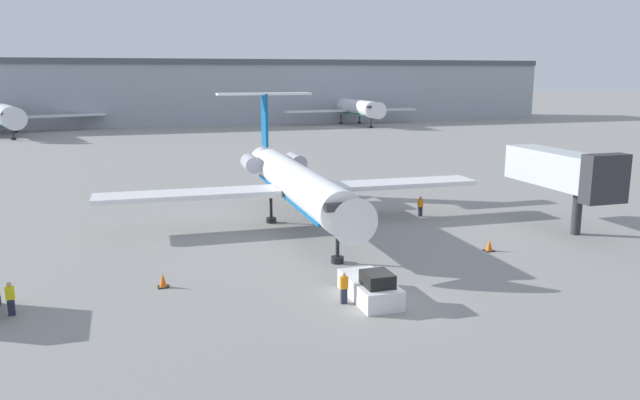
{
  "coord_description": "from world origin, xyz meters",
  "views": [
    {
      "loc": [
        -12.11,
        -27.89,
        11.61
      ],
      "look_at": [
        0.0,
        10.57,
        3.34
      ],
      "focal_mm": 35.0,
      "sensor_mm": 36.0,
      "label": 1
    }
  ],
  "objects_px": {
    "worker_near_tug": "(344,287)",
    "airplane_parked_far_right": "(352,107)",
    "airplane_main": "(295,181)",
    "worker_by_wing": "(420,206)",
    "pushback_tug": "(370,288)",
    "traffic_cone_right": "(489,246)",
    "worker_on_apron": "(10,298)",
    "traffic_cone_left": "(163,281)",
    "airplane_parked_far_left": "(1,113)",
    "jet_bridge": "(563,171)"
  },
  "relations": [
    {
      "from": "airplane_main",
      "to": "traffic_cone_left",
      "type": "bearing_deg",
      "value": -131.91
    },
    {
      "from": "airplane_main",
      "to": "worker_by_wing",
      "type": "xyz_separation_m",
      "value": [
        10.42,
        -0.7,
        -2.49
      ]
    },
    {
      "from": "airplane_main",
      "to": "airplane_parked_far_right",
      "type": "relative_size",
      "value": 0.95
    },
    {
      "from": "airplane_main",
      "to": "pushback_tug",
      "type": "relative_size",
      "value": 6.57
    },
    {
      "from": "jet_bridge",
      "to": "worker_near_tug",
      "type": "bearing_deg",
      "value": -154.66
    },
    {
      "from": "traffic_cone_right",
      "to": "jet_bridge",
      "type": "height_order",
      "value": "jet_bridge"
    },
    {
      "from": "worker_by_wing",
      "to": "airplane_parked_far_right",
      "type": "relative_size",
      "value": 0.05
    },
    {
      "from": "pushback_tug",
      "to": "jet_bridge",
      "type": "distance_m",
      "value": 21.99
    },
    {
      "from": "pushback_tug",
      "to": "traffic_cone_left",
      "type": "bearing_deg",
      "value": 153.15
    },
    {
      "from": "worker_near_tug",
      "to": "worker_on_apron",
      "type": "height_order",
      "value": "worker_on_apron"
    },
    {
      "from": "airplane_main",
      "to": "airplane_parked_far_left",
      "type": "relative_size",
      "value": 0.78
    },
    {
      "from": "pushback_tug",
      "to": "jet_bridge",
      "type": "bearing_deg",
      "value": 26.71
    },
    {
      "from": "worker_by_wing",
      "to": "worker_on_apron",
      "type": "distance_m",
      "value": 31.6
    },
    {
      "from": "airplane_parked_far_left",
      "to": "jet_bridge",
      "type": "bearing_deg",
      "value": -60.68
    },
    {
      "from": "airplane_main",
      "to": "traffic_cone_left",
      "type": "xyz_separation_m",
      "value": [
        -10.9,
        -12.14,
        -2.98
      ]
    },
    {
      "from": "traffic_cone_right",
      "to": "airplane_parked_far_left",
      "type": "distance_m",
      "value": 108.67
    },
    {
      "from": "jet_bridge",
      "to": "worker_by_wing",
      "type": "bearing_deg",
      "value": 140.13
    },
    {
      "from": "airplane_parked_far_left",
      "to": "airplane_parked_far_right",
      "type": "distance_m",
      "value": 72.41
    },
    {
      "from": "jet_bridge",
      "to": "airplane_parked_far_right",
      "type": "bearing_deg",
      "value": 78.88
    },
    {
      "from": "worker_on_apron",
      "to": "traffic_cone_right",
      "type": "relative_size",
      "value": 2.22
    },
    {
      "from": "worker_on_apron",
      "to": "airplane_parked_far_right",
      "type": "distance_m",
      "value": 117.22
    },
    {
      "from": "airplane_main",
      "to": "airplane_parked_far_right",
      "type": "distance_m",
      "value": 96.57
    },
    {
      "from": "jet_bridge",
      "to": "pushback_tug",
      "type": "bearing_deg",
      "value": -153.29
    },
    {
      "from": "worker_near_tug",
      "to": "airplane_parked_far_right",
      "type": "height_order",
      "value": "airplane_parked_far_right"
    },
    {
      "from": "worker_by_wing",
      "to": "jet_bridge",
      "type": "bearing_deg",
      "value": -39.87
    },
    {
      "from": "pushback_tug",
      "to": "worker_near_tug",
      "type": "bearing_deg",
      "value": -174.55
    },
    {
      "from": "pushback_tug",
      "to": "traffic_cone_right",
      "type": "xyz_separation_m",
      "value": [
        10.9,
        5.99,
        -0.27
      ]
    },
    {
      "from": "traffic_cone_left",
      "to": "worker_by_wing",
      "type": "bearing_deg",
      "value": 28.22
    },
    {
      "from": "pushback_tug",
      "to": "worker_on_apron",
      "type": "xyz_separation_m",
      "value": [
        -17.49,
        3.2,
        0.25
      ]
    },
    {
      "from": "worker_by_wing",
      "to": "airplane_parked_far_left",
      "type": "xyz_separation_m",
      "value": [
        -45.2,
        88.25,
        3.02
      ]
    },
    {
      "from": "worker_by_wing",
      "to": "airplane_parked_far_left",
      "type": "relative_size",
      "value": 0.04
    },
    {
      "from": "airplane_main",
      "to": "worker_on_apron",
      "type": "xyz_separation_m",
      "value": [
        -18.2,
        -14.1,
        -2.47
      ]
    },
    {
      "from": "airplane_main",
      "to": "worker_by_wing",
      "type": "bearing_deg",
      "value": -3.86
    },
    {
      "from": "traffic_cone_right",
      "to": "jet_bridge",
      "type": "relative_size",
      "value": 0.07
    },
    {
      "from": "airplane_main",
      "to": "pushback_tug",
      "type": "xyz_separation_m",
      "value": [
        -0.71,
        -17.3,
        -2.72
      ]
    },
    {
      "from": "airplane_main",
      "to": "worker_on_apron",
      "type": "height_order",
      "value": "airplane_main"
    },
    {
      "from": "worker_by_wing",
      "to": "worker_near_tug",
      "type": "bearing_deg",
      "value": -127.05
    },
    {
      "from": "airplane_main",
      "to": "traffic_cone_left",
      "type": "relative_size",
      "value": 37.82
    },
    {
      "from": "worker_on_apron",
      "to": "traffic_cone_right",
      "type": "height_order",
      "value": "worker_on_apron"
    },
    {
      "from": "airplane_parked_far_right",
      "to": "worker_on_apron",
      "type": "bearing_deg",
      "value": -118.44
    },
    {
      "from": "traffic_cone_left",
      "to": "airplane_main",
      "type": "bearing_deg",
      "value": 48.09
    },
    {
      "from": "airplane_main",
      "to": "traffic_cone_right",
      "type": "xyz_separation_m",
      "value": [
        10.19,
        -11.31,
        -2.99
      ]
    },
    {
      "from": "pushback_tug",
      "to": "traffic_cone_right",
      "type": "distance_m",
      "value": 12.44
    },
    {
      "from": "pushback_tug",
      "to": "traffic_cone_left",
      "type": "distance_m",
      "value": 11.42
    },
    {
      "from": "traffic_cone_left",
      "to": "traffic_cone_right",
      "type": "bearing_deg",
      "value": 2.25
    },
    {
      "from": "airplane_parked_far_left",
      "to": "airplane_parked_far_right",
      "type": "bearing_deg",
      "value": 1.11
    },
    {
      "from": "airplane_parked_far_right",
      "to": "jet_bridge",
      "type": "xyz_separation_m",
      "value": [
        -18.97,
        -96.51,
        0.56
      ]
    },
    {
      "from": "worker_near_tug",
      "to": "traffic_cone_right",
      "type": "relative_size",
      "value": 2.16
    },
    {
      "from": "worker_near_tug",
      "to": "airplane_parked_far_right",
      "type": "distance_m",
      "value": 113.64
    },
    {
      "from": "worker_by_wing",
      "to": "worker_on_apron",
      "type": "height_order",
      "value": "worker_on_apron"
    }
  ]
}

